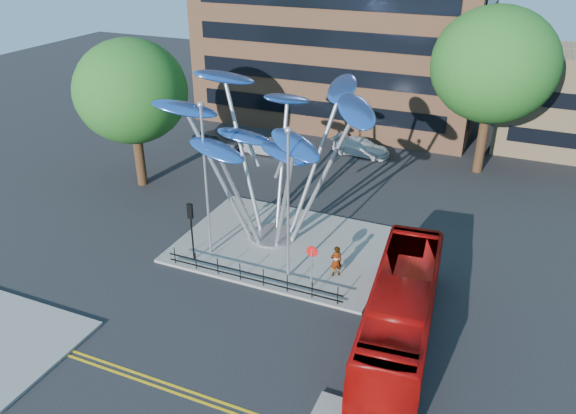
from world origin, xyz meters
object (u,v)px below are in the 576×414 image
at_px(leaf_sculpture, 272,128).
at_px(red_bus, 401,310).
at_px(parked_car_left, 218,140).
at_px(street_lamp_right, 288,192).
at_px(no_entry_sign_island, 312,260).
at_px(parked_car_right, 361,147).
at_px(pedestrian, 336,261).
at_px(tree_right, 494,65).
at_px(tree_left, 131,92).
at_px(parked_car_mid, 268,147).
at_px(traffic_light_island, 191,220).
at_px(street_lamp_left, 205,168).

distance_m(leaf_sculpture, red_bus, 12.16).
bearing_deg(parked_car_left, street_lamp_right, -142.04).
distance_m(no_entry_sign_island, parked_car_right, 19.51).
height_order(red_bus, pedestrian, red_bus).
bearing_deg(tree_right, parked_car_right, -178.40).
bearing_deg(tree_right, red_bus, -92.65).
relative_size(leaf_sculpture, red_bus, 1.11).
xyz_separation_m(tree_left, street_lamp_right, (14.50, -7.00, -1.70)).
xyz_separation_m(tree_right, parked_car_right, (-9.12, -0.25, -7.36)).
xyz_separation_m(parked_car_mid, parked_car_right, (6.94, 2.93, 0.03)).
bearing_deg(tree_right, traffic_light_island, -123.69).
distance_m(leaf_sculpture, parked_car_mid, 14.89).
height_order(street_lamp_right, traffic_light_island, street_lamp_right).
xyz_separation_m(street_lamp_left, no_entry_sign_island, (6.50, -0.98, -3.54)).
bearing_deg(red_bus, parked_car_right, 105.58).
height_order(tree_left, red_bus, tree_left).
relative_size(street_lamp_left, parked_car_left, 2.05).
bearing_deg(no_entry_sign_island, street_lamp_right, 162.13).
bearing_deg(parked_car_right, leaf_sculpture, -178.40).
xyz_separation_m(tree_right, red_bus, (-0.99, -21.46, -6.44)).
bearing_deg(parked_car_left, tree_left, 168.06).
xyz_separation_m(no_entry_sign_island, parked_car_mid, (-10.06, 16.30, -1.17)).
bearing_deg(traffic_light_island, red_bus, -9.27).
xyz_separation_m(tree_left, traffic_light_island, (9.00, -7.50, -4.18)).
relative_size(street_lamp_right, parked_car_left, 1.93).
bearing_deg(street_lamp_left, leaf_sculpture, 52.60).
height_order(street_lamp_right, red_bus, street_lamp_right).
bearing_deg(street_lamp_right, pedestrian, 24.87).
relative_size(tree_left, no_entry_sign_island, 4.21).
xyz_separation_m(pedestrian, parked_car_left, (-15.34, 14.39, -0.31)).
bearing_deg(street_lamp_right, parked_car_mid, 118.42).
bearing_deg(pedestrian, parked_car_right, -113.96).
distance_m(parked_car_left, parked_car_mid, 4.52).
height_order(tree_right, no_entry_sign_island, tree_right).
height_order(tree_left, parked_car_right, tree_left).
bearing_deg(red_bus, tree_right, 81.97).
relative_size(traffic_light_island, red_bus, 0.30).
bearing_deg(pedestrian, tree_left, -55.89).
distance_m(traffic_light_island, parked_car_mid, 16.71).
height_order(street_lamp_right, pedestrian, street_lamp_right).
xyz_separation_m(leaf_sculpture, red_bus, (9.08, -6.14, -5.28)).
bearing_deg(no_entry_sign_island, tree_right, 72.88).
xyz_separation_m(street_lamp_left, street_lamp_right, (5.00, -0.50, -0.26)).
distance_m(tree_left, leaf_sculpture, 12.38).
relative_size(street_lamp_right, no_entry_sign_island, 3.39).
bearing_deg(leaf_sculpture, tree_right, 56.69).
distance_m(red_bus, parked_car_mid, 23.70).
relative_size(tree_right, red_bus, 1.06).
bearing_deg(no_entry_sign_island, pedestrian, 62.95).
bearing_deg(parked_car_right, street_lamp_left, 174.71).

